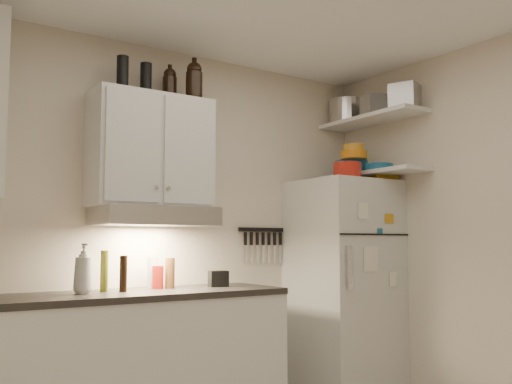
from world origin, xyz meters
TOP-DOWN VIEW (x-y plane):
  - back_wall at (0.00, 1.51)m, footprint 3.20×0.02m
  - right_wall at (1.61, 0.00)m, footprint 0.02×3.00m
  - base_cabinet at (-0.55, 1.20)m, footprint 2.10×0.60m
  - countertop at (-0.55, 1.20)m, footprint 2.10×0.62m
  - upper_cabinet at (-0.30, 1.33)m, footprint 0.80×0.33m
  - range_hood at (-0.30, 1.27)m, footprint 0.76×0.46m
  - fridge at (1.25, 1.16)m, footprint 0.70×0.68m
  - shelf_hi at (1.45, 1.02)m, footprint 0.30×0.95m
  - shelf_lo at (1.45, 1.02)m, footprint 0.30×0.95m
  - knife_strip at (0.70, 1.49)m, footprint 0.42×0.02m
  - dutch_oven at (1.15, 0.99)m, footprint 0.26×0.26m
  - book_stack at (1.52, 1.03)m, footprint 0.26×0.30m
  - spice_jar at (1.36, 1.13)m, footprint 0.05×0.05m
  - stock_pot at (1.48, 1.35)m, footprint 0.37×0.37m
  - tin_a at (1.46, 1.00)m, footprint 0.21×0.20m
  - tin_b at (1.49, 0.71)m, footprint 0.26×0.26m
  - bowl_teal at (1.39, 1.21)m, footprint 0.26×0.26m
  - bowl_orange at (1.33, 1.11)m, footprint 0.21×0.21m
  - bowl_yellow at (1.33, 1.11)m, footprint 0.16×0.16m
  - plates at (1.44, 0.95)m, footprint 0.25×0.25m
  - growler_a at (-0.16, 1.37)m, footprint 0.13×0.13m
  - growler_b at (-0.02, 1.26)m, footprint 0.14×0.14m
  - thermos_a at (-0.34, 1.34)m, footprint 0.10×0.10m
  - thermos_b at (-0.53, 1.29)m, footprint 0.09×0.09m
  - soap_bottle at (-0.77, 1.22)m, footprint 0.13×0.13m
  - pepper_mill at (-0.17, 1.29)m, footprint 0.07×0.07m
  - oil_bottle at (-0.62, 1.29)m, footprint 0.06×0.06m
  - vinegar_bottle at (-0.53, 1.20)m, footprint 0.06×0.06m
  - clear_bottle at (-0.27, 1.36)m, footprint 0.07×0.07m
  - red_jar at (-0.25, 1.30)m, footprint 0.08×0.08m
  - caddy at (0.17, 1.24)m, footprint 0.14×0.11m

SIDE VIEW (x-z plane):
  - base_cabinet at x=-0.55m, z-range 0.00..0.88m
  - fridge at x=1.25m, z-range 0.00..1.70m
  - countertop at x=-0.55m, z-range 0.88..0.92m
  - caddy at x=0.17m, z-range 0.92..1.03m
  - red_jar at x=-0.25m, z-range 0.92..1.07m
  - pepper_mill at x=-0.17m, z-range 0.92..1.12m
  - clear_bottle at x=-0.27m, z-range 0.92..1.12m
  - vinegar_bottle at x=-0.53m, z-range 0.92..1.14m
  - oil_bottle at x=-0.62m, z-range 0.92..1.17m
  - soap_bottle at x=-0.77m, z-range 0.92..1.25m
  - back_wall at x=0.00m, z-range 0.00..2.60m
  - right_wall at x=1.61m, z-range 0.00..2.60m
  - knife_strip at x=0.70m, z-range 1.31..1.33m
  - range_hood at x=-0.30m, z-range 1.33..1.45m
  - book_stack at x=1.52m, z-range 1.70..1.78m
  - spice_jar at x=1.36m, z-range 1.70..1.79m
  - shelf_lo at x=1.45m, z-range 1.75..1.77m
  - dutch_oven at x=1.15m, z-range 1.70..1.82m
  - plates at x=1.44m, z-range 1.77..1.83m
  - upper_cabinet at x=-0.30m, z-range 1.45..2.20m
  - bowl_teal at x=1.39m, z-range 1.77..1.88m
  - bowl_orange at x=1.33m, z-range 1.88..1.94m
  - bowl_yellow at x=1.33m, z-range 1.94..2.00m
  - shelf_hi at x=1.45m, z-range 2.19..2.22m
  - tin_a at x=1.46m, z-range 2.21..2.39m
  - thermos_b at x=-0.53m, z-range 2.20..2.42m
  - thermos_a at x=-0.34m, z-range 2.20..2.42m
  - tin_b at x=1.49m, z-range 2.21..2.41m
  - growler_a at x=-0.16m, z-range 2.20..2.43m
  - stock_pot at x=1.48m, z-range 2.21..2.43m
  - growler_b at x=-0.02m, z-range 2.20..2.47m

